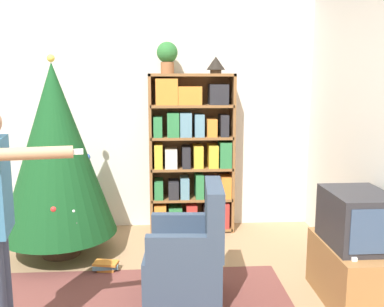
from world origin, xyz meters
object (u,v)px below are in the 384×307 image
(bookshelf, at_px, (191,156))
(television, at_px, (357,219))
(potted_plant, at_px, (167,55))
(table_lamp, at_px, (216,64))
(armchair, at_px, (189,262))
(christmas_tree, at_px, (56,151))

(bookshelf, distance_m, television, 2.01)
(potted_plant, height_order, table_lamp, potted_plant)
(bookshelf, relative_size, armchair, 1.88)
(armchair, xyz_separation_m, potted_plant, (-0.13, 1.59, 1.60))
(christmas_tree, distance_m, potted_plant, 1.51)
(armchair, bearing_deg, potted_plant, -171.60)
(bookshelf, relative_size, table_lamp, 8.65)
(television, bearing_deg, christmas_tree, 156.39)
(christmas_tree, height_order, table_lamp, table_lamp)
(television, height_order, potted_plant, potted_plant)
(christmas_tree, distance_m, armchair, 1.68)
(television, relative_size, potted_plant, 1.70)
(christmas_tree, relative_size, table_lamp, 9.46)
(television, height_order, table_lamp, table_lamp)
(bookshelf, height_order, armchair, bookshelf)
(bookshelf, bearing_deg, christmas_tree, -155.02)
(christmas_tree, xyz_separation_m, armchair, (1.18, -0.98, -0.69))
(christmas_tree, xyz_separation_m, potted_plant, (1.05, 0.62, 0.90))
(potted_plant, bearing_deg, christmas_tree, -149.55)
(table_lamp, bearing_deg, christmas_tree, -158.48)
(bookshelf, distance_m, christmas_tree, 1.44)
(television, distance_m, potted_plant, 2.50)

